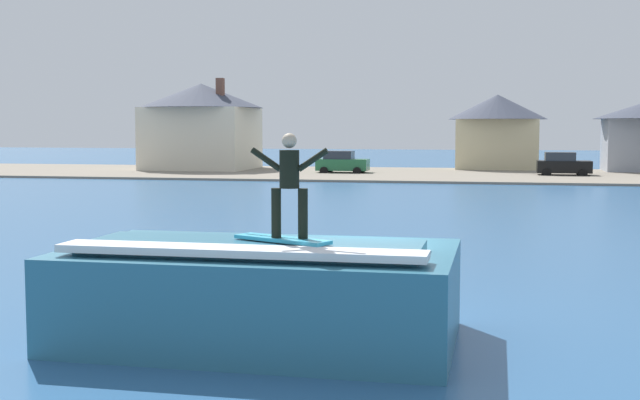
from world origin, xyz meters
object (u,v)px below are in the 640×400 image
at_px(wave_crest, 261,292).
at_px(house_with_chimney, 201,122).
at_px(house_small_cottage, 497,127).
at_px(surfer, 289,180).
at_px(surfboard, 282,239).
at_px(car_near_shore, 342,162).
at_px(car_far_shore, 563,164).

xyz_separation_m(wave_crest, house_with_chimney, (-21.02, 54.32, 3.30)).
distance_m(house_with_chimney, house_small_cottage, 25.43).
relative_size(surfer, house_with_chimney, 0.16).
bearing_deg(wave_crest, surfboard, -40.26).
relative_size(surfer, car_near_shore, 0.42).
relative_size(surfboard, car_far_shore, 0.45).
relative_size(car_near_shore, car_far_shore, 1.03).
distance_m(surfer, car_far_shore, 52.16).
xyz_separation_m(car_near_shore, house_with_chimney, (-12.86, 3.29, 3.19)).
bearing_deg(house_with_chimney, wave_crest, -68.84).
height_order(surfer, house_with_chimney, house_with_chimney).
distance_m(car_near_shore, car_far_shore, 16.80).
distance_m(wave_crest, surfboard, 1.16).
xyz_separation_m(surfer, car_near_shore, (-8.78, 51.48, -1.84)).
bearing_deg(surfboard, wave_crest, 139.74).
height_order(surfboard, surfer, surfer).
height_order(wave_crest, house_small_cottage, house_small_cottage).
xyz_separation_m(surfboard, car_near_shore, (-8.64, 51.43, -0.86)).
xyz_separation_m(wave_crest, surfer, (0.62, -0.45, 1.95)).
bearing_deg(car_far_shore, surfer, -98.86).
distance_m(wave_crest, surfer, 2.09).
distance_m(surfboard, surfer, 0.99).
bearing_deg(car_far_shore, house_small_cottage, 118.66).
distance_m(wave_crest, car_near_shore, 51.68).
distance_m(car_far_shore, house_small_cottage, 10.54).
bearing_deg(car_near_shore, surfboard, -80.46).
distance_m(surfer, house_small_cottage, 60.51).
bearing_deg(wave_crest, house_small_cottage, 86.40).
distance_m(surfboard, car_far_shore, 52.11).
xyz_separation_m(surfer, car_far_shore, (8.03, 51.51, -1.84)).
bearing_deg(surfboard, car_near_shore, 99.54).
xyz_separation_m(house_with_chimney, house_small_cottage, (24.80, 5.65, -0.37)).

